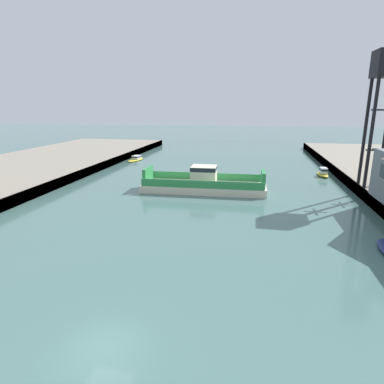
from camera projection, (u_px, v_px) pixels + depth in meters
The scene contains 4 objects.
ground_plane at pixel (104, 349), 17.26m from camera, with size 400.00×400.00×0.00m, color #476B66.
chain_ferry at pixel (204, 183), 48.95m from camera, with size 18.45×6.20×3.79m.
moored_boat_near_left at pixel (323, 173), 59.36m from camera, with size 1.95×4.95×1.62m.
moored_boat_near_right at pixel (136, 159), 76.51m from camera, with size 2.93×6.52×1.11m.
Camera 1 is at (7.28, -13.45, 12.43)m, focal length 30.59 mm.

